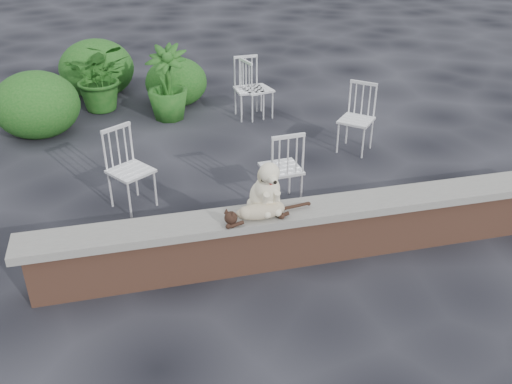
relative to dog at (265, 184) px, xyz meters
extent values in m
plane|color=black|center=(0.83, -0.06, -0.85)|extent=(60.00, 60.00, 0.00)
cube|color=brown|center=(0.83, -0.06, -0.60)|extent=(6.00, 0.30, 0.50)
cube|color=slate|center=(0.83, -0.06, -0.31)|extent=(6.20, 0.40, 0.08)
imported|color=#175016|center=(-1.48, 4.72, -0.29)|extent=(1.12, 1.00, 1.13)
imported|color=#175016|center=(-0.49, 4.05, -0.28)|extent=(0.86, 0.86, 1.15)
ellipsoid|color=#175016|center=(-2.42, 3.91, -0.41)|extent=(1.24, 1.14, 0.98)
ellipsoid|color=#175016|center=(-1.56, 5.54, -0.40)|extent=(1.27, 1.17, 1.01)
ellipsoid|color=#175016|center=(-0.28, 4.73, -0.49)|extent=(1.03, 0.94, 0.81)
camera|label=1|loc=(-1.18, -4.39, 2.43)|focal=39.28mm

